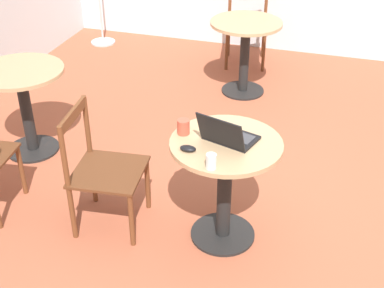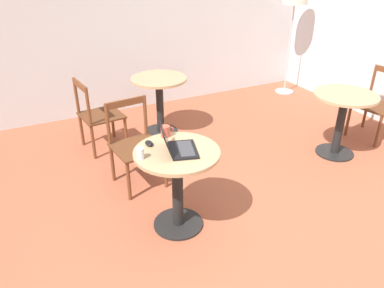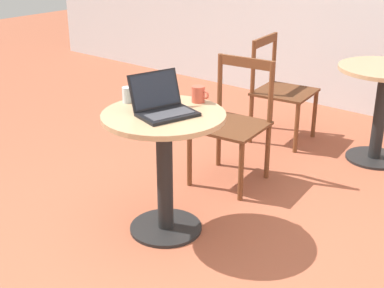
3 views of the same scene
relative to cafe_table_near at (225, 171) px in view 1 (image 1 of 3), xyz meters
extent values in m
plane|color=#9E5138|center=(0.29, -0.38, -0.53)|extent=(16.00, 16.00, 0.00)
cylinder|color=black|center=(0.00, 0.00, -0.52)|extent=(0.44, 0.44, 0.02)
cylinder|color=black|center=(0.00, 0.00, -0.16)|extent=(0.10, 0.10, 0.70)
cylinder|color=tan|center=(0.00, 0.00, 0.20)|extent=(0.70, 0.70, 0.03)
cylinder|color=black|center=(2.23, 0.35, -0.52)|extent=(0.44, 0.44, 0.02)
cylinder|color=black|center=(2.23, 0.35, -0.16)|extent=(0.10, 0.10, 0.70)
cylinder|color=tan|center=(2.23, 0.35, 0.20)|extent=(0.70, 0.70, 0.03)
cylinder|color=black|center=(0.58, 1.83, -0.52)|extent=(0.44, 0.44, 0.02)
cylinder|color=black|center=(0.58, 1.83, -0.16)|extent=(0.10, 0.10, 0.70)
cylinder|color=tan|center=(0.58, 1.83, 0.20)|extent=(0.70, 0.70, 0.03)
cylinder|color=brown|center=(0.14, 0.60, -0.32)|extent=(0.04, 0.04, 0.42)
cylinder|color=brown|center=(-0.27, 0.55, -0.32)|extent=(0.04, 0.04, 0.42)
cylinder|color=brown|center=(0.09, 1.00, -0.32)|extent=(0.04, 0.04, 0.42)
cylinder|color=brown|center=(-0.31, 0.96, -0.32)|extent=(0.04, 0.04, 0.42)
cube|color=#562F1A|center=(-0.09, 0.78, -0.10)|extent=(0.51, 0.51, 0.02)
cylinder|color=brown|center=(0.09, 1.00, 0.12)|extent=(0.04, 0.04, 0.44)
cylinder|color=brown|center=(-0.31, 0.96, 0.12)|extent=(0.04, 0.04, 0.44)
cube|color=brown|center=(-0.11, 0.98, 0.31)|extent=(0.44, 0.07, 0.07)
cylinder|color=brown|center=(2.80, 0.25, -0.32)|extent=(0.04, 0.04, 0.42)
cylinder|color=brown|center=(2.72, 0.66, -0.32)|extent=(0.04, 0.04, 0.42)
cylinder|color=brown|center=(3.20, 0.33, -0.32)|extent=(0.04, 0.04, 0.42)
cylinder|color=brown|center=(3.12, 0.73, -0.32)|extent=(0.04, 0.04, 0.42)
cube|color=#562F1A|center=(2.96, 0.49, -0.10)|extent=(0.54, 0.54, 0.02)
cylinder|color=brown|center=(3.20, 0.33, 0.12)|extent=(0.04, 0.04, 0.44)
cylinder|color=brown|center=(3.12, 0.73, 0.12)|extent=(0.04, 0.04, 0.44)
cylinder|color=brown|center=(0.02, 1.56, -0.32)|extent=(0.04, 0.04, 0.42)
cylinder|color=#B7B7B7|center=(3.06, 2.34, -0.52)|extent=(0.30, 0.30, 0.02)
cube|color=black|center=(0.05, -0.02, 0.23)|extent=(0.29, 0.36, 0.02)
cube|color=#38383D|center=(0.07, -0.03, 0.24)|extent=(0.19, 0.29, 0.00)
cube|color=black|center=(-0.08, 0.02, 0.34)|extent=(0.16, 0.32, 0.20)
cube|color=black|center=(-0.08, 0.02, 0.34)|extent=(0.14, 0.29, 0.18)
ellipsoid|color=black|center=(-0.16, 0.20, 0.23)|extent=(0.06, 0.10, 0.03)
cylinder|color=#C64C38|center=(0.02, 0.28, 0.27)|extent=(0.08, 0.08, 0.10)
torus|color=#C64C38|center=(0.07, 0.28, 0.27)|extent=(0.05, 0.01, 0.05)
cylinder|color=silver|center=(-0.30, 0.01, 0.26)|extent=(0.06, 0.06, 0.09)
camera|label=1|loc=(-2.73, -0.62, 1.94)|focal=50.00mm
camera|label=2|loc=(-1.06, -2.41, 1.67)|focal=35.00mm
camera|label=3|loc=(1.91, -2.09, 1.20)|focal=50.00mm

